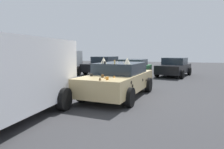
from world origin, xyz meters
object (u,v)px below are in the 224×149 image
Objects in this scene: parked_van_row_back_far at (57,62)px; parked_sedan_near_left at (174,67)px; art_car_decorated at (119,79)px; parked_sedan_far_right at (132,69)px; parked_sedan_behind_right at (38,65)px; parked_sedan_row_back_center at (104,65)px.

parked_van_row_back_far is 8.79m from parked_sedan_near_left.
parked_van_row_back_far reaches higher than art_car_decorated.
parked_van_row_back_far is 5.48m from parked_sedan_far_right.
art_car_decorated is 10.84m from parked_sedan_behind_right.
parked_sedan_near_left is (2.69, -2.67, 0.01)m from parked_sedan_far_right.
art_car_decorated is 0.91× the size of parked_van_row_back_far.
parked_sedan_row_back_center is 5.54m from parked_sedan_behind_right.
parked_van_row_back_far reaches higher than parked_sedan_far_right.
parked_sedan_behind_right reaches higher than parked_sedan_far_right.
parked_sedan_row_back_center is 5.89m from parked_sedan_near_left.
art_car_decorated reaches higher than parked_sedan_far_right.
art_car_decorated is at bearing -0.60° from parked_sedan_near_left.
parked_sedan_behind_right reaches higher than parked_sedan_near_left.
art_car_decorated is 1.04× the size of parked_sedan_near_left.
art_car_decorated is at bearing 10.50° from parked_sedan_far_right.
parked_van_row_back_far reaches higher than parked_sedan_row_back_center.
parked_sedan_row_back_center reaches higher than parked_sedan_far_right.
parked_sedan_far_right is at bearing 53.73° from parked_sedan_row_back_center.
art_car_decorated is at bearing 31.25° from parked_sedan_row_back_center.
parked_sedan_behind_right is 11.13m from parked_sedan_near_left.
parked_sedan_behind_right is (6.14, 8.93, 0.01)m from art_car_decorated.
parked_sedan_behind_right is (-2.22, 5.08, 0.01)m from parked_sedan_row_back_center.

